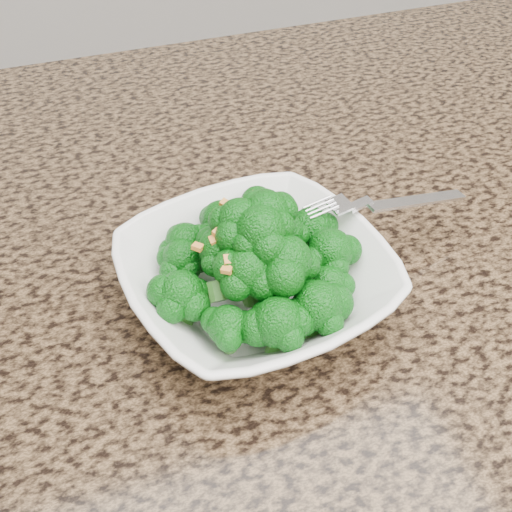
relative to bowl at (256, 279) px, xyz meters
name	(u,v)px	position (x,y,z in m)	size (l,w,h in m)	color
granite_counter	(399,289)	(0.13, -0.01, -0.04)	(1.64, 1.04, 0.03)	brown
bowl	(256,279)	(0.00, 0.00, 0.00)	(0.20, 0.20, 0.05)	white
broccoli_pile	(256,222)	(0.00, 0.00, 0.06)	(0.18, 0.18, 0.07)	#0A5F0E
garlic_topping	(256,182)	(0.00, 0.00, 0.09)	(0.11, 0.11, 0.01)	gold
fork	(364,203)	(0.10, 0.03, 0.03)	(0.17, 0.03, 0.01)	silver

